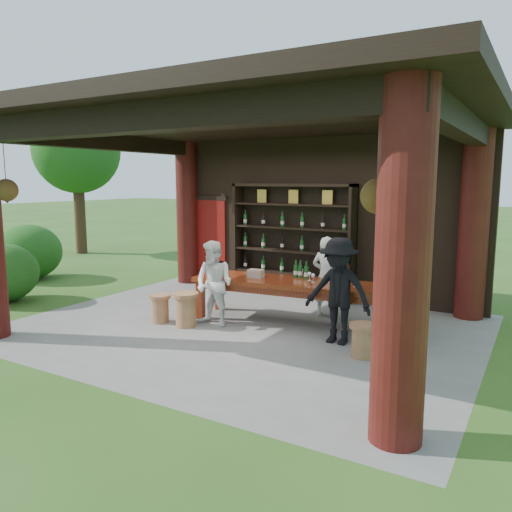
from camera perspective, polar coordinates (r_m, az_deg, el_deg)
The scene contains 15 objects.
ground at distance 8.41m, azimuth -1.39°, elevation -8.12°, with size 90.00×90.00×0.00m, color #2D5119.
pavilion at distance 8.43m, azimuth 0.02°, elevation 6.63°, with size 7.50×6.00×3.60m.
wine_shelf at distance 10.43m, azimuth 4.13°, elevation 1.78°, with size 2.68×0.41×2.36m.
tasting_table at distance 8.47m, azimuth 4.40°, elevation -3.60°, with size 3.57×1.28×0.75m.
stool_near_left at distance 8.47m, azimuth -8.02°, elevation -5.97°, with size 0.43×0.43×0.57m.
stool_near_right at distance 7.12m, azimuth 12.03°, elevation -9.32°, with size 0.36×0.36×0.48m.
stool_far_left at distance 8.78m, azimuth -10.90°, elevation -5.82°, with size 0.37×0.37×0.48m.
host at distance 9.01m, azimuth 8.02°, elevation -2.34°, with size 0.53×0.35×1.45m, color silver.
guest_woman at distance 8.37m, azimuth -4.80°, elevation -3.17°, with size 0.70×0.54×1.44m, color white.
guest_man at distance 7.52m, azimuth 9.38°, elevation -3.97°, with size 1.03×0.59×1.60m, color black.
table_bottles at distance 8.66m, azimuth 5.14°, elevation -1.51°, with size 0.30×0.13×0.31m.
table_glasses at distance 8.26m, azimuth 8.59°, elevation -2.63°, with size 0.91×0.27×0.15m.
napkin_basket at distance 8.68m, azimuth -0.03°, elevation -2.02°, with size 0.26×0.18×0.14m, color #BF6672.
shrubs at distance 7.98m, azimuth 14.08°, elevation -5.15°, with size 15.32×8.63×1.36m.
trees at distance 8.51m, azimuth 24.39°, elevation 14.23°, with size 22.88×10.26×4.80m.
Camera 1 is at (4.23, -6.85, 2.43)m, focal length 35.00 mm.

